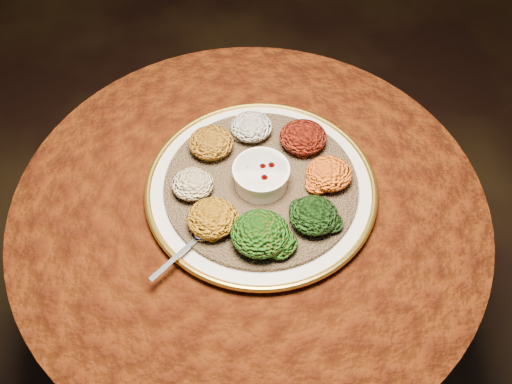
{
  "coord_description": "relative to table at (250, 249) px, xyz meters",
  "views": [
    {
      "loc": [
        -0.02,
        -0.66,
        1.67
      ],
      "look_at": [
        0.01,
        0.01,
        0.76
      ],
      "focal_mm": 40.0,
      "sensor_mm": 36.0,
      "label": 1
    }
  ],
  "objects": [
    {
      "name": "injera",
      "position": [
        0.03,
        0.03,
        0.2
      ],
      "size": [
        0.4,
        0.4,
        0.01
      ],
      "primitive_type": "cylinder",
      "rotation": [
        0.0,
        0.0,
        0.02
      ],
      "color": "olive",
      "rests_on": "platter"
    },
    {
      "name": "portion_mixveg",
      "position": [
        0.02,
        -0.11,
        0.23
      ],
      "size": [
        0.11,
        0.1,
        0.05
      ],
      "primitive_type": "ellipsoid",
      "color": "#941F09",
      "rests_on": "injera"
    },
    {
      "name": "portion_ayib",
      "position": [
        0.01,
        0.16,
        0.23
      ],
      "size": [
        0.09,
        0.08,
        0.04
      ],
      "primitive_type": "ellipsoid",
      "color": "beige",
      "rests_on": "injera"
    },
    {
      "name": "portion_timatim",
      "position": [
        -0.11,
        0.02,
        0.23
      ],
      "size": [
        0.08,
        0.08,
        0.04
      ],
      "primitive_type": "ellipsoid",
      "color": "maroon",
      "rests_on": "injera"
    },
    {
      "name": "portion_kitfo",
      "position": [
        0.12,
        0.12,
        0.23
      ],
      "size": [
        0.1,
        0.09,
        0.05
      ],
      "primitive_type": "ellipsoid",
      "color": "black",
      "rests_on": "injera"
    },
    {
      "name": "stew_bowl",
      "position": [
        0.03,
        0.03,
        0.23
      ],
      "size": [
        0.11,
        0.11,
        0.05
      ],
      "color": "white",
      "rests_on": "injera"
    },
    {
      "name": "portion_tikil",
      "position": [
        0.16,
        0.03,
        0.23
      ],
      "size": [
        0.09,
        0.09,
        0.04
      ],
      "primitive_type": "ellipsoid",
      "color": "#C08A10",
      "rests_on": "injera"
    },
    {
      "name": "portion_gomen",
      "position": [
        0.12,
        -0.07,
        0.23
      ],
      "size": [
        0.09,
        0.09,
        0.05
      ],
      "primitive_type": "ellipsoid",
      "color": "black",
      "rests_on": "injera"
    },
    {
      "name": "portion_shiro",
      "position": [
        -0.07,
        0.12,
        0.23
      ],
      "size": [
        0.09,
        0.09,
        0.05
      ],
      "primitive_type": "ellipsoid",
      "color": "#8D6311",
      "rests_on": "injera"
    },
    {
      "name": "spoon",
      "position": [
        -0.1,
        -0.1,
        0.21
      ],
      "size": [
        0.12,
        0.11,
        0.01
      ],
      "rotation": [
        0.0,
        0.0,
        -2.36
      ],
      "color": "silver",
      "rests_on": "injera"
    },
    {
      "name": "table",
      "position": [
        0.0,
        0.0,
        0.0
      ],
      "size": [
        0.96,
        0.96,
        0.73
      ],
      "color": "black",
      "rests_on": "ground"
    },
    {
      "name": "platter",
      "position": [
        0.03,
        0.03,
        0.19
      ],
      "size": [
        0.54,
        0.54,
        0.02
      ],
      "rotation": [
        0.0,
        0.0,
        0.22
      ],
      "color": "beige",
      "rests_on": "table"
    },
    {
      "name": "portion_kik",
      "position": [
        -0.07,
        -0.07,
        0.23
      ],
      "size": [
        0.1,
        0.09,
        0.05
      ],
      "primitive_type": "ellipsoid",
      "color": "#B2680F",
      "rests_on": "injera"
    }
  ]
}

